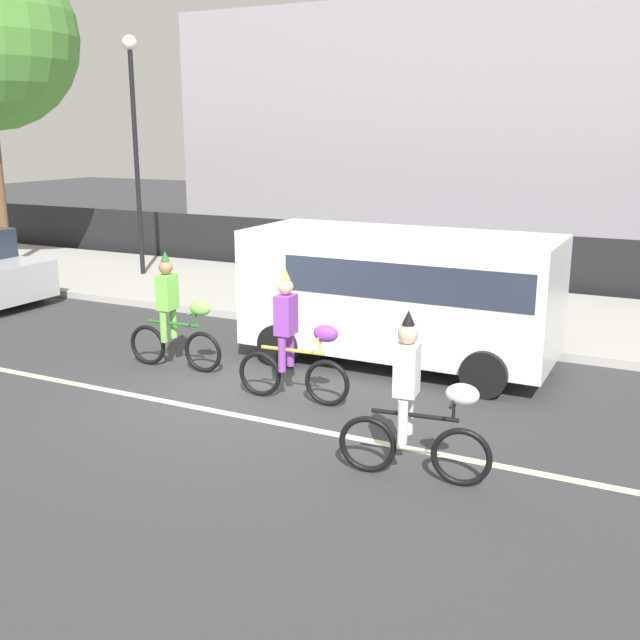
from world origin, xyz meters
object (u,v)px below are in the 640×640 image
object	(u,v)px
parade_cyclist_lime	(174,318)
street_lamp_post	(134,121)
pedestrian_onlooker	(432,285)
parade_cyclist_zebra	(416,407)
parade_cyclist_purple	(293,344)
parked_van_white	(404,288)

from	to	relation	value
parade_cyclist_lime	street_lamp_post	size ratio (longest dim) A/B	0.33
parade_cyclist_lime	pedestrian_onlooker	world-z (taller)	parade_cyclist_lime
parade_cyclist_zebra	parade_cyclist_lime	bearing A→B (deg)	156.70
parade_cyclist_lime	parade_cyclist_purple	size ratio (longest dim) A/B	1.00
parade_cyclist_zebra	street_lamp_post	world-z (taller)	street_lamp_post
parade_cyclist_lime	parade_cyclist_purple	xyz separation A→B (m)	(2.43, -0.48, 0.00)
parade_cyclist_zebra	parked_van_white	size ratio (longest dim) A/B	0.38
parade_cyclist_purple	pedestrian_onlooker	distance (m)	4.12
parade_cyclist_lime	pedestrian_onlooker	xyz separation A→B (m)	(3.14, 3.57, 0.17)
parade_cyclist_lime	parade_cyclist_purple	world-z (taller)	same
parade_cyclist_zebra	street_lamp_post	bearing A→B (deg)	142.52
parade_cyclist_lime	pedestrian_onlooker	size ratio (longest dim) A/B	1.19
parade_cyclist_zebra	pedestrian_onlooker	xyz separation A→B (m)	(-1.67, 5.64, 0.17)
parade_cyclist_lime	street_lamp_post	xyz separation A→B (m)	(-5.40, 5.75, 3.15)
street_lamp_post	pedestrian_onlooker	distance (m)	9.30
parade_cyclist_purple	pedestrian_onlooker	xyz separation A→B (m)	(0.70, 4.05, 0.17)
parade_cyclist_zebra	street_lamp_post	distance (m)	13.24
parade_cyclist_lime	pedestrian_onlooker	bearing A→B (deg)	48.69
parade_cyclist_zebra	pedestrian_onlooker	size ratio (longest dim) A/B	1.19
parade_cyclist_lime	street_lamp_post	distance (m)	8.49
parade_cyclist_purple	parked_van_white	distance (m)	2.51
street_lamp_post	pedestrian_onlooker	bearing A→B (deg)	-14.33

